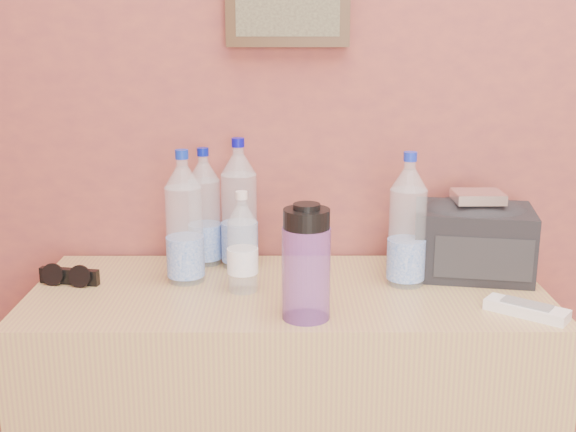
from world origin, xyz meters
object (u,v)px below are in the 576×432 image
Objects in this scene: nalgene_bottle at (306,263)px; sunglasses at (69,276)px; pet_large_d at (407,227)px; foil_packet at (478,197)px; dresser at (288,431)px; pet_small at (242,248)px; pet_large_b at (205,213)px; pet_large_a at (184,224)px; ac_remote at (526,310)px; pet_large_c at (239,210)px; toiletry_bag at (473,237)px.

nalgene_bottle reaches higher than sunglasses.
foil_packet is at bearing 15.37° from pet_large_d.
foil_packet is at bearing 10.19° from dresser.
pet_small reaches higher than dresser.
pet_large_b is at bearing 161.99° from pet_large_d.
pet_large_b reaches higher than sunglasses.
pet_large_a reaches higher than pet_large_d.
ac_remote is 0.31m from foil_packet.
pet_large_d reaches higher than pet_large_b.
nalgene_bottle is at bearing -64.93° from pet_large_c.
pet_small is (0.11, -0.20, -0.03)m from pet_large_b.
ac_remote is at bearing -77.17° from foil_packet.
pet_large_d is (0.52, -0.02, -0.00)m from pet_large_a.
pet_large_b is 0.80m from ac_remote.
sunglasses is at bearing -153.27° from ac_remote.
toiletry_bag is 0.11m from foil_packet.
pet_large_b is at bearing 117.99° from pet_small.
dresser is at bearing -54.30° from pet_large_c.
nalgene_bottle reaches higher than toiletry_bag.
toiletry_bag is (0.45, 0.10, 0.46)m from dresser.
toiletry_bag is (0.69, 0.05, -0.05)m from pet_large_a.
nalgene_bottle is 0.88× the size of toiletry_bag.
dresser is 0.65m from toiletry_bag.
ac_remote is at bearing -15.88° from pet_large_a.
ac_remote is at bearing -13.62° from pet_small.
pet_large_c is at bearing 171.19° from foil_packet.
dresser is 3.64× the size of pet_large_c.
pet_large_c is at bearing 125.70° from dresser.
nalgene_bottle is at bearing -55.59° from pet_large_b.
toiletry_bag is at bearing 11.59° from pet_small.
dresser is 0.65m from ac_remote.
pet_large_a is 0.14m from pet_large_b.
pet_large_a is at bearing -103.37° from pet_large_b.
dresser is at bearing 102.31° from nalgene_bottle.
pet_large_b is 1.08× the size of toiletry_bag.
nalgene_bottle is 0.49m from foil_packet.
toiletry_bag is at bearing -7.60° from pet_large_b.
pet_large_c is 0.57m from toiletry_bag.
dresser is 0.64m from sunglasses.
pet_large_d reaches higher than dresser.
pet_large_c is at bearing -170.20° from ac_remote.
pet_large_b reaches higher than toiletry_bag.
ac_remote is at bearing -17.32° from dresser.
pet_large_a is at bearing 167.15° from dresser.
pet_large_d is 0.19m from foil_packet.
pet_large_d is 1.29× the size of nalgene_bottle.
pet_small is 0.56m from toiletry_bag.
foil_packet is at bearing 31.32° from nalgene_bottle.
ac_remote is at bearing -27.56° from pet_large_c.
pet_large_a reaches higher than sunglasses.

